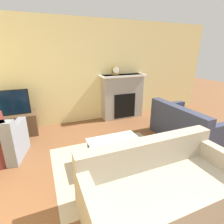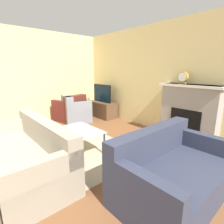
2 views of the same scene
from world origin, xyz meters
TOP-DOWN VIEW (x-y plane):
  - wall_back at (0.00, 4.25)m, footprint 8.23×0.06m
  - area_rug at (0.04, 2.02)m, footprint 2.10×1.78m
  - fireplace at (1.17, 4.05)m, footprint 1.32×0.39m
  - tv_stand at (-1.71, 3.90)m, footprint 1.02×0.48m
  - tv at (-1.71, 3.90)m, footprint 0.83×0.05m
  - couch_sectional at (0.19, 0.94)m, footprint 1.97×0.90m
  - couch_loveseat at (1.86, 2.19)m, footprint 0.94×1.59m
  - armchair_accent at (-1.82, 2.94)m, footprint 0.86×0.90m
  - coffee_table at (0.04, 1.99)m, footprint 0.90×0.58m
  - mantel_clock at (0.95, 4.05)m, footprint 0.23×0.07m

SIDE VIEW (x-z plane):
  - area_rug at x=0.04m, z-range 0.00..0.00m
  - tv_stand at x=-1.71m, z-range 0.00..0.52m
  - couch_loveseat at x=1.86m, z-range -0.12..0.70m
  - couch_sectional at x=0.19m, z-range -0.12..0.70m
  - armchair_accent at x=-1.82m, z-range -0.10..0.72m
  - coffee_table at x=0.04m, z-range 0.17..0.62m
  - fireplace at x=1.17m, z-range 0.03..1.30m
  - tv at x=-1.71m, z-range 0.52..1.09m
  - wall_back at x=0.00m, z-range 0.00..2.70m
  - mantel_clock at x=0.95m, z-range 1.27..1.53m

